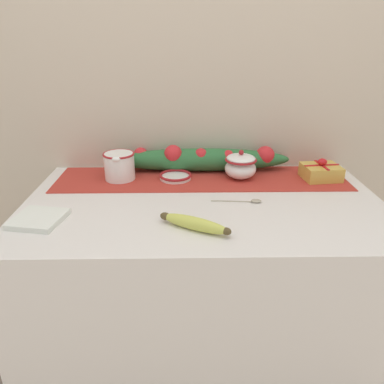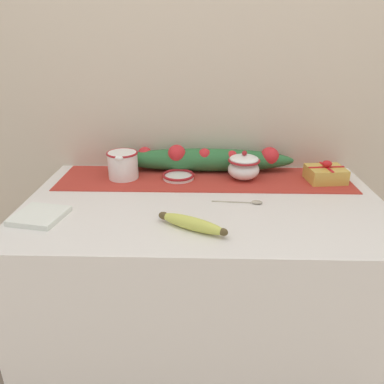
% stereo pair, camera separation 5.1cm
% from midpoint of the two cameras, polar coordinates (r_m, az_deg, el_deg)
% --- Properties ---
extents(ground_plane, '(12.00, 12.00, 0.00)m').
position_cam_midpoint_polar(ground_plane, '(1.83, 2.41, -27.12)').
color(ground_plane, '#7A6B5B').
extents(countertop, '(1.23, 0.71, 0.87)m').
position_cam_midpoint_polar(countertop, '(1.52, 2.69, -16.53)').
color(countertop, silver).
rests_on(countertop, ground_plane).
extents(back_wall, '(2.03, 0.04, 2.40)m').
position_cam_midpoint_polar(back_wall, '(1.56, 3.00, 15.51)').
color(back_wall, beige).
rests_on(back_wall, ground_plane).
extents(table_runner, '(1.13, 0.28, 0.00)m').
position_cam_midpoint_polar(table_runner, '(1.48, 2.87, 2.02)').
color(table_runner, '#B23328').
rests_on(table_runner, countertop).
extents(cream_pitcher, '(0.12, 0.14, 0.11)m').
position_cam_midpoint_polar(cream_pitcher, '(1.49, -9.51, 4.23)').
color(cream_pitcher, white).
rests_on(cream_pitcher, countertop).
extents(sugar_bowl, '(0.12, 0.12, 0.12)m').
position_cam_midpoint_polar(sugar_bowl, '(1.47, 8.87, 3.85)').
color(sugar_bowl, white).
rests_on(sugar_bowl, countertop).
extents(small_dish, '(0.13, 0.13, 0.02)m').
position_cam_midpoint_polar(small_dish, '(1.47, -1.10, 2.45)').
color(small_dish, white).
rests_on(small_dish, countertop).
extents(banana, '(0.21, 0.14, 0.04)m').
position_cam_midpoint_polar(banana, '(1.09, 1.31, -4.83)').
color(banana, '#CCD156').
rests_on(banana, countertop).
extents(spoon, '(0.17, 0.03, 0.01)m').
position_cam_midpoint_polar(spoon, '(1.29, 10.40, -1.54)').
color(spoon, '#A89E89').
rests_on(spoon, countertop).
extents(napkin_stack, '(0.17, 0.17, 0.02)m').
position_cam_midpoint_polar(napkin_stack, '(1.25, -21.14, -3.41)').
color(napkin_stack, white).
rests_on(napkin_stack, countertop).
extents(gift_box, '(0.15, 0.13, 0.08)m').
position_cam_midpoint_polar(gift_box, '(1.54, 20.59, 2.61)').
color(gift_box, gold).
rests_on(gift_box, countertop).
extents(poinsettia_garland, '(0.73, 0.11, 0.11)m').
position_cam_midpoint_polar(poinsettia_garland, '(1.55, 3.07, 5.01)').
color(poinsettia_garland, '#2D6B38').
rests_on(poinsettia_garland, countertop).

